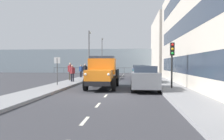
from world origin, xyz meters
TOP-DOWN VIEW (x-y plane):
  - ground_plane at (0.00, -9.71)m, footprint 80.00×80.00m
  - sidewalk_left at (-4.40, -9.71)m, footprint 2.14×39.93m
  - sidewalk_right at (4.40, -9.71)m, footprint 2.14×39.93m
  - road_centreline_markings at (0.00, -9.35)m, footprint 0.12×36.01m
  - building_far_block at (-9.42, -26.49)m, footprint 7.91×14.24m
  - sea_horizon at (0.00, -32.68)m, footprint 80.00×0.80m
  - seawall_railing at (-0.00, -29.08)m, footprint 28.08×0.08m
  - truck_vintage_orange at (0.68, -3.09)m, footprint 2.17×5.64m
  - car_grey_kerbside_near at (-2.38, -2.21)m, footprint 1.87×4.18m
  - car_teal_kerbside_1 at (-2.38, -7.92)m, footprint 1.76×3.87m
  - car_navy_kerbside_2 at (-2.38, -13.44)m, footprint 1.77×4.40m
  - car_silver_kerbside_3 at (-2.38, -19.58)m, footprint 1.87×4.12m
  - car_black_oppositeside_0 at (2.38, -13.48)m, footprint 1.98×4.31m
  - car_maroon_oppositeside_1 at (2.38, -19.28)m, footprint 1.82×4.17m
  - pedestrian_couple_a at (4.25, -7.70)m, footprint 0.53×0.34m
  - pedestrian_in_dark_coat at (4.95, -9.39)m, footprint 0.53×0.34m
  - pedestrian_by_lamp at (3.87, -11.68)m, footprint 0.53×0.34m
  - pedestrian_strolling at (5.02, -14.49)m, footprint 0.53×0.34m
  - traffic_light_near at (-4.33, -2.83)m, footprint 0.28×0.41m
  - lamp_post_promenade at (4.25, -15.98)m, footprint 0.32×1.14m
  - lamp_post_far at (4.26, -28.59)m, footprint 0.32×1.14m
  - street_sign at (4.59, -4.43)m, footprint 0.50×0.07m

SIDE VIEW (x-z plane):
  - ground_plane at x=0.00m, z-range 0.00..0.00m
  - road_centreline_markings at x=0.00m, z-range 0.00..0.01m
  - sidewalk_left at x=-4.40m, z-range 0.00..0.15m
  - sidewalk_right at x=4.40m, z-range 0.00..0.15m
  - car_teal_kerbside_1 at x=-2.38m, z-range 0.03..1.75m
  - car_maroon_oppositeside_1 at x=2.38m, z-range 0.04..1.76m
  - car_navy_kerbside_2 at x=-2.38m, z-range 0.04..1.76m
  - car_silver_kerbside_3 at x=-2.38m, z-range 0.04..1.76m
  - car_grey_kerbside_near at x=-2.38m, z-range 0.04..1.76m
  - car_black_oppositeside_0 at x=2.38m, z-range 0.04..1.76m
  - seawall_railing at x=0.00m, z-range 0.32..1.52m
  - pedestrian_strolling at x=5.02m, z-range 0.29..1.88m
  - pedestrian_couple_a at x=4.25m, z-range 0.29..1.89m
  - pedestrian_by_lamp at x=3.87m, z-range 0.30..2.03m
  - truck_vintage_orange at x=0.68m, z-range -0.04..2.39m
  - pedestrian_in_dark_coat at x=4.95m, z-range 0.32..2.15m
  - street_sign at x=4.59m, z-range 0.56..2.81m
  - traffic_light_near at x=-4.33m, z-range 0.87..4.07m
  - sea_horizon at x=0.00m, z-range 0.00..5.00m
  - lamp_post_promenade at x=4.25m, z-range 0.76..6.94m
  - lamp_post_far at x=4.26m, z-range 0.77..7.51m
  - building_far_block at x=-9.42m, z-range 0.00..9.83m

